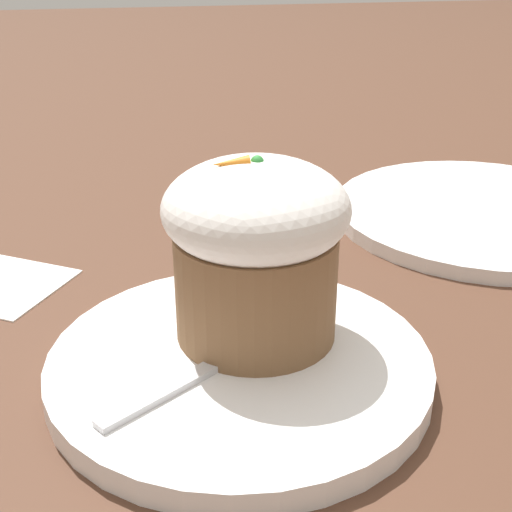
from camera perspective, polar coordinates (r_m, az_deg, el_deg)
ground_plane at (r=0.43m, az=-1.32°, el=-9.62°), size 4.00×4.00×0.00m
dessert_plate at (r=0.43m, az=-1.33°, el=-8.76°), size 0.23×0.23×0.02m
carrot_cake at (r=0.42m, az=-0.00°, el=0.80°), size 0.11×0.11×0.12m
spoon at (r=0.41m, az=-3.15°, el=-8.47°), size 0.11×0.08×0.01m
side_plate at (r=0.68m, az=17.72°, el=3.31°), size 0.27×0.27×0.01m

